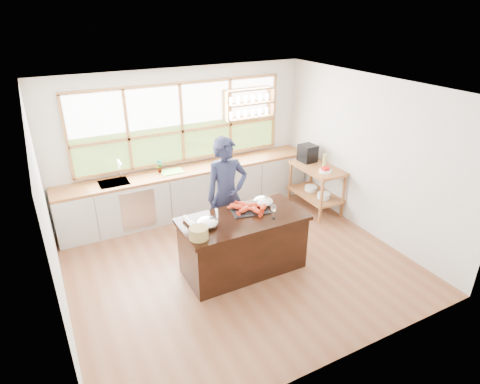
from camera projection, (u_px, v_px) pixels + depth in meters
ground_plane at (237, 262)px, 6.35m from camera, size 5.00×5.00×0.00m
room_shell at (223, 147)px, 6.02m from camera, size 5.02×4.52×2.71m
back_counter at (190, 190)px, 7.70m from camera, size 4.90×0.63×0.90m
right_shelf_unit at (317, 181)px, 7.72m from camera, size 0.62×1.10×0.90m
island at (243, 244)px, 5.99m from camera, size 1.85×0.90×0.90m
cook at (227, 195)px, 6.35m from camera, size 0.72×0.49×1.91m
potted_plant at (159, 166)px, 7.28m from camera, size 0.16×0.14×0.26m
cutting_board at (172, 171)px, 7.37m from camera, size 0.41×0.32×0.01m
espresso_machine at (308, 153)px, 7.80m from camera, size 0.31×0.33×0.33m
wine_bottle at (325, 161)px, 7.47m from camera, size 0.08×0.08×0.28m
fruit_bowl at (326, 170)px, 7.33m from camera, size 0.23×0.23×0.11m
slate_board at (250, 210)px, 6.00m from camera, size 0.61×0.49×0.02m
lobster_pile at (250, 207)px, 5.96m from camera, size 0.55×0.48×0.08m
mixing_bowl_left at (208, 223)px, 5.53m from camera, size 0.31×0.31×0.15m
mixing_bowl_right at (263, 202)px, 6.12m from camera, size 0.31×0.31×0.15m
wine_glass at (274, 208)px, 5.71m from camera, size 0.08×0.08×0.22m
wicker_basket at (199, 233)px, 5.25m from camera, size 0.25×0.25×0.16m
parchment_roll at (189, 222)px, 5.61m from camera, size 0.10×0.30×0.08m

